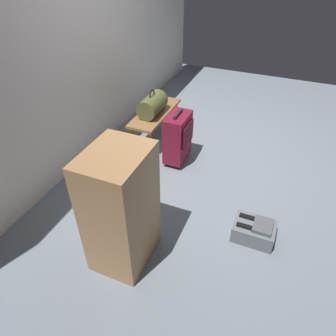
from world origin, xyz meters
The scene contains 8 objects.
ground_plane centered at (0.00, 0.00, 0.00)m, with size 6.60×6.60×0.00m, color slate.
back_wall centered at (0.00, 1.60, 1.40)m, with size 6.00×0.10×2.80m, color silver.
bench centered at (0.28, 0.93, 0.34)m, with size 1.00×0.36×0.40m.
duffel_bag_olive centered at (0.21, 0.93, 0.53)m, with size 0.44×0.26×0.34m.
cell_phone centered at (0.61, 0.98, 0.40)m, with size 0.07×0.14×0.01m.
suitcase_upright_burgundy centered at (-0.13, 0.44, 0.35)m, with size 0.41×0.26×0.68m.
backpack_grey centered at (-1.01, -0.68, 0.09)m, with size 0.28×0.38×0.21m.
side_cabinet centered at (-1.64, 0.34, 0.55)m, with size 0.56×0.44×1.10m.
Camera 1 is at (-3.12, -0.69, 2.33)m, focal length 33.12 mm.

